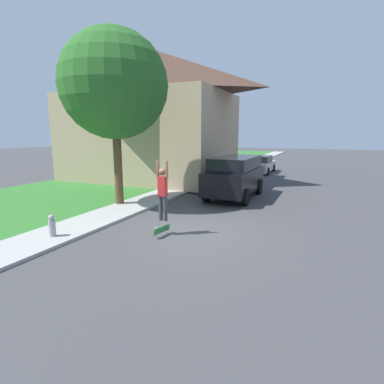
{
  "coord_description": "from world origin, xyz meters",
  "views": [
    {
      "loc": [
        4.07,
        -8.67,
        3.2
      ],
      "look_at": [
        -0.23,
        0.92,
        1.14
      ],
      "focal_mm": 28.0,
      "sensor_mm": 36.0,
      "label": 1
    }
  ],
  "objects_px": {
    "suv_parked": "(235,176)",
    "car_down_street": "(260,165)",
    "skateboarder": "(163,190)",
    "skateboard": "(162,229)",
    "lawn_tree_near": "(114,85)",
    "fire_hydrant": "(52,226)"
  },
  "relations": [
    {
      "from": "lawn_tree_near",
      "to": "fire_hydrant",
      "type": "bearing_deg",
      "value": -78.69
    },
    {
      "from": "lawn_tree_near",
      "to": "car_down_street",
      "type": "xyz_separation_m",
      "value": [
        3.38,
        14.3,
        -4.52
      ]
    },
    {
      "from": "skateboard",
      "to": "fire_hydrant",
      "type": "bearing_deg",
      "value": -150.68
    },
    {
      "from": "lawn_tree_near",
      "to": "skateboard",
      "type": "bearing_deg",
      "value": -36.56
    },
    {
      "from": "fire_hydrant",
      "to": "lawn_tree_near",
      "type": "bearing_deg",
      "value": 101.31
    },
    {
      "from": "suv_parked",
      "to": "fire_hydrant",
      "type": "height_order",
      "value": "suv_parked"
    },
    {
      "from": "skateboarder",
      "to": "lawn_tree_near",
      "type": "bearing_deg",
      "value": 144.51
    },
    {
      "from": "car_down_street",
      "to": "skateboarder",
      "type": "xyz_separation_m",
      "value": [
        0.41,
        -17.0,
        0.79
      ]
    },
    {
      "from": "suv_parked",
      "to": "fire_hydrant",
      "type": "distance_m",
      "value": 8.91
    },
    {
      "from": "car_down_street",
      "to": "skateboarder",
      "type": "height_order",
      "value": "skateboarder"
    },
    {
      "from": "skateboarder",
      "to": "car_down_street",
      "type": "bearing_deg",
      "value": 91.38
    },
    {
      "from": "lawn_tree_near",
      "to": "skateboard",
      "type": "distance_m",
      "value": 6.86
    },
    {
      "from": "skateboarder",
      "to": "skateboard",
      "type": "distance_m",
      "value": 1.25
    },
    {
      "from": "lawn_tree_near",
      "to": "car_down_street",
      "type": "bearing_deg",
      "value": 76.7
    },
    {
      "from": "suv_parked",
      "to": "skateboard",
      "type": "bearing_deg",
      "value": -93.96
    },
    {
      "from": "skateboard",
      "to": "skateboarder",
      "type": "bearing_deg",
      "value": 91.49
    },
    {
      "from": "skateboarder",
      "to": "fire_hydrant",
      "type": "relative_size",
      "value": 2.78
    },
    {
      "from": "car_down_street",
      "to": "skateboard",
      "type": "bearing_deg",
      "value": -88.62
    },
    {
      "from": "skateboarder",
      "to": "skateboard",
      "type": "height_order",
      "value": "skateboarder"
    },
    {
      "from": "suv_parked",
      "to": "car_down_street",
      "type": "relative_size",
      "value": 1.03
    },
    {
      "from": "skateboarder",
      "to": "fire_hydrant",
      "type": "xyz_separation_m",
      "value": [
        -2.9,
        -1.74,
        -1.03
      ]
    },
    {
      "from": "lawn_tree_near",
      "to": "skateboard",
      "type": "height_order",
      "value": "lawn_tree_near"
    }
  ]
}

